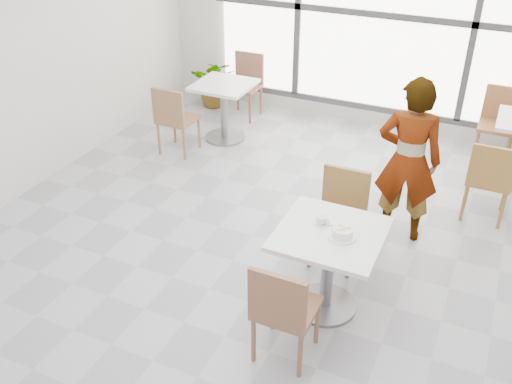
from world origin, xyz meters
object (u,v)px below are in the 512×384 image
at_px(bg_chair_left_near, 174,116).
at_px(plant_left, 215,82).
at_px(chair_far, 341,210).
at_px(bg_table_left, 224,103).
at_px(bg_chair_right_near, 490,177).
at_px(bg_chair_right_far, 499,119).
at_px(main_table, 329,256).
at_px(person, 408,161).
at_px(coffee_cup, 322,220).
at_px(bg_chair_left_far, 246,81).
at_px(oatmeal_bowl, 342,232).
at_px(chair_near, 283,308).

xyz_separation_m(bg_chair_left_near, plant_left, (-0.29, 1.57, -0.14)).
bearing_deg(chair_far, bg_table_left, 139.43).
height_order(bg_table_left, bg_chair_right_near, bg_chair_right_near).
bearing_deg(bg_table_left, bg_chair_right_far, 15.92).
distance_m(main_table, bg_table_left, 3.33).
bearing_deg(bg_chair_right_far, bg_chair_left_near, -156.36).
relative_size(person, bg_table_left, 2.14).
bearing_deg(bg_chair_right_near, bg_table_left, -10.53).
height_order(coffee_cup, bg_chair_right_near, bg_chair_right_near).
distance_m(person, bg_chair_left_far, 3.32).
xyz_separation_m(oatmeal_bowl, bg_chair_left_far, (-2.40, 3.34, -0.29)).
bearing_deg(coffee_cup, chair_near, -91.02).
bearing_deg(coffee_cup, person, 71.26).
distance_m(coffee_cup, bg_chair_left_far, 3.92).
relative_size(chair_far, oatmeal_bowl, 4.14).
relative_size(coffee_cup, bg_chair_right_near, 0.18).
distance_m(coffee_cup, bg_chair_right_far, 3.51).
relative_size(oatmeal_bowl, plant_left, 0.29).
distance_m(main_table, person, 1.36).
relative_size(oatmeal_bowl, bg_chair_left_far, 0.24).
relative_size(chair_near, chair_far, 1.00).
distance_m(chair_far, bg_table_left, 2.76).
xyz_separation_m(chair_far, oatmeal_bowl, (0.22, -0.73, 0.29)).
relative_size(bg_table_left, bg_chair_right_far, 0.86).
bearing_deg(person, oatmeal_bowl, 74.15).
distance_m(bg_table_left, bg_chair_right_near, 3.29).
height_order(chair_near, person, person).
xyz_separation_m(main_table, coffee_cup, (-0.10, 0.08, 0.26)).
distance_m(main_table, bg_chair_left_near, 3.16).
xyz_separation_m(main_table, bg_chair_right_near, (1.03, 1.89, -0.02)).
height_order(main_table, person, person).
relative_size(person, bg_chair_right_far, 1.85).
distance_m(main_table, chair_near, 0.68).
bearing_deg(main_table, person, 76.35).
distance_m(bg_chair_left_far, bg_chair_right_near, 3.62).
height_order(chair_near, plant_left, chair_near).
bearing_deg(bg_chair_left_far, coffee_cup, -55.82).
distance_m(bg_chair_left_near, bg_chair_right_near, 3.59).
bearing_deg(bg_chair_left_far, bg_chair_right_near, -23.22).
xyz_separation_m(coffee_cup, plant_left, (-2.75, 3.34, -0.42)).
xyz_separation_m(coffee_cup, bg_chair_left_far, (-2.20, 3.24, -0.28)).
height_order(person, bg_chair_left_near, person).
bearing_deg(bg_chair_left_far, person, -37.75).
relative_size(bg_chair_left_far, bg_chair_right_far, 1.00).
bearing_deg(coffee_cup, chair_far, 91.78).
bearing_deg(coffee_cup, bg_chair_right_far, 71.88).
height_order(main_table, bg_chair_left_near, bg_chair_left_near).
xyz_separation_m(chair_far, person, (0.43, 0.60, 0.30)).
xyz_separation_m(bg_chair_left_far, bg_chair_right_near, (3.32, -1.43, 0.00)).
relative_size(bg_table_left, bg_chair_left_far, 0.86).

